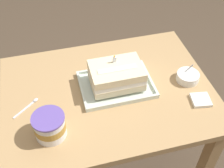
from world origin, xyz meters
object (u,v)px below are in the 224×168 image
Objects in this scene: birthday_cake at (116,75)px; serving_spoon_near_tray at (30,104)px; foil_tray at (116,85)px; ice_cream_tub at (50,126)px; napkin_pile at (201,100)px; bowl_stack at (188,77)px.

birthday_cake is 2.00× the size of serving_spoon_near_tray.
foil_tray is 0.42m from serving_spoon_near_tray.
ice_cream_tub is 0.21m from serving_spoon_near_tray.
napkin_pile is (0.36, -0.20, 0.00)m from foil_tray.
serving_spoon_near_tray is at bearing -177.60° from foil_tray.
napkin_pile is at bearing -90.17° from bowl_stack.
napkin_pile is at bearing -12.97° from serving_spoon_near_tray.
ice_cream_tub is 0.71m from napkin_pile.
bowl_stack reaches higher than serving_spoon_near_tray.
foil_tray is 0.41m from napkin_pile.
birthday_cake is (-0.00, -0.00, 0.07)m from foil_tray.
ice_cream_tub reaches higher than foil_tray.
foil_tray is at bearing 2.40° from serving_spoon_near_tray.
ice_cream_tub is 1.40× the size of napkin_pile.
serving_spoon_near_tray is at bearing -177.60° from birthday_cake.
birthday_cake is 2.19× the size of bowl_stack.
birthday_cake is at bearing 2.40° from serving_spoon_near_tray.
birthday_cake is 0.43m from serving_spoon_near_tray.
napkin_pile is (0.78, -0.18, 0.00)m from serving_spoon_near_tray.
bowl_stack is 0.72m from ice_cream_tub.
napkin_pile is (0.71, 0.01, -0.05)m from ice_cream_tub.
bowl_stack reaches higher than foil_tray.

